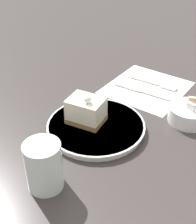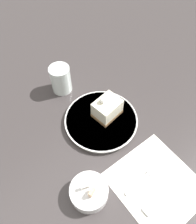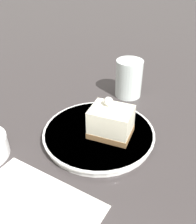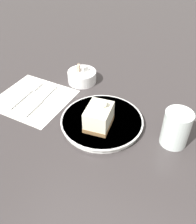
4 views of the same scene
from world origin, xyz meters
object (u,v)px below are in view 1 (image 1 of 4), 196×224
Objects in this scene: sugar_bowl at (189,114)px; drinking_glass at (44,166)px; knife at (136,89)px; plate at (96,127)px; cake_slice at (86,110)px; fork at (156,84)px.

sugar_bowl is 0.38m from drinking_glass.
knife is 0.18m from sugar_bowl.
plate is 2.63× the size of cake_slice.
plate is 0.05m from cake_slice.
plate is 0.20m from drinking_glass.
sugar_bowl is at bearing 70.01° from knife.
drinking_glass reaches higher than fork.
sugar_bowl is (0.07, 0.17, 0.02)m from knife.
drinking_glass is (0.19, 0.01, 0.04)m from plate.
drinking_glass is at bearing -25.27° from sugar_bowl.
plate is at bearing 0.82° from knife.
cake_slice is 0.25m from sugar_bowl.
drinking_glass reaches higher than cake_slice.
knife is (0.06, -0.03, 0.00)m from fork.
drinking_glass reaches higher than knife.
sugar_bowl is at bearing 122.08° from cake_slice.
cake_slice reaches higher than plate.
drinking_glass is at bearing 2.96° from plate.
fork is at bearing 151.53° from knife.
drinking_glass is (0.47, -0.03, 0.04)m from fork.
drinking_glass is at bearing 5.43° from cake_slice.
knife is 0.41m from drinking_glass.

